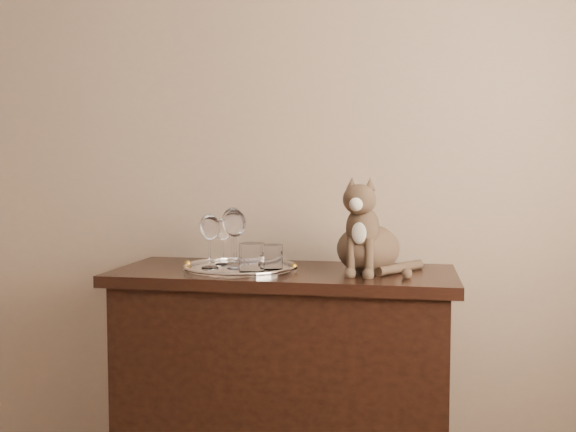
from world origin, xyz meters
name	(u,v)px	position (x,y,z in m)	size (l,w,h in m)	color
wall_back	(156,135)	(0.00, 2.25, 1.35)	(4.00, 0.10, 2.70)	#C4AA93
sideboard	(284,387)	(0.60, 1.94, 0.42)	(1.20, 0.50, 0.85)	black
tray	(240,269)	(0.45, 1.91, 0.85)	(0.40, 0.40, 0.01)	silver
wine_glass_a	(223,241)	(0.37, 1.97, 0.94)	(0.07, 0.07, 0.17)	silver
wine_glass_b	(233,236)	(0.40, 1.98, 0.96)	(0.08, 0.08, 0.21)	white
wine_glass_c	(210,241)	(0.35, 1.88, 0.95)	(0.07, 0.07, 0.19)	silver
wine_glass_d	(235,238)	(0.43, 1.92, 0.96)	(0.08, 0.08, 0.21)	white
tumbler_a	(252,258)	(0.51, 1.83, 0.91)	(0.09, 0.09, 0.10)	silver
tumbler_c	(272,257)	(0.57, 1.89, 0.90)	(0.08, 0.08, 0.09)	white
cat	(368,225)	(0.90, 1.94, 1.02)	(0.33, 0.31, 0.33)	#4E3A2E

